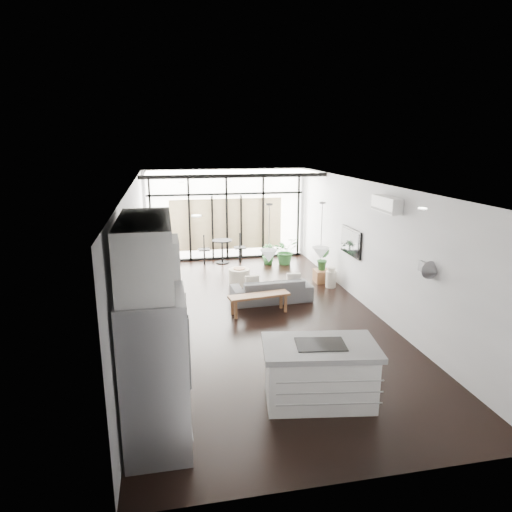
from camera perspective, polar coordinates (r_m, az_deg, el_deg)
name	(u,v)px	position (r m, az deg, el deg)	size (l,w,h in m)	color
floor	(259,316)	(9.88, 0.35, -7.46)	(5.00, 10.00, 0.00)	black
ceiling	(259,185)	(9.21, 0.37, 8.91)	(5.00, 10.00, 0.00)	white
wall_left	(135,259)	(9.29, -14.92, -0.32)	(0.02, 10.00, 2.80)	silver
wall_right	(371,247)	(10.24, 14.19, 1.09)	(0.02, 10.00, 2.80)	silver
wall_back	(226,214)	(14.29, -3.74, 5.21)	(5.00, 0.02, 2.80)	silver
wall_front	(357,368)	(4.96, 12.54, -13.46)	(5.00, 0.02, 2.80)	silver
glazing	(227,215)	(14.17, -3.67, 5.13)	(5.00, 0.20, 2.80)	black
skylight	(230,172)	(13.14, -3.24, 10.43)	(4.70, 1.90, 0.06)	white
neighbour_building	(227,224)	(14.29, -3.69, 3.99)	(3.50, 0.02, 1.60)	beige
island	(319,373)	(6.79, 7.94, -14.28)	(1.62, 0.96, 0.88)	white
cooktop	(321,344)	(6.59, 8.07, -10.86)	(0.69, 0.46, 0.01)	black
fridge	(155,374)	(5.71, -12.46, -14.16)	(0.76, 0.96, 1.98)	gray
appliance_column	(159,326)	(6.43, -12.03, -8.56)	(0.63, 0.66, 2.43)	white
upper_cabinets	(146,254)	(5.64, -13.61, 0.30)	(0.62, 1.75, 0.86)	white
pendant_left	(269,256)	(6.71, 1.63, 0.03)	(0.26, 0.26, 0.18)	white
pendant_right	(321,253)	(6.93, 8.09, 0.35)	(0.26, 0.26, 0.18)	white
sofa	(271,286)	(10.65, 1.94, -3.75)	(1.86, 0.54, 0.73)	#48484A
console_bench	(259,304)	(9.94, 0.39, -6.00)	(1.34, 0.33, 0.43)	brown
pouf	(239,277)	(11.81, -2.11, -2.65)	(0.55, 0.55, 0.44)	beige
crate	(323,276)	(12.22, 8.33, -2.47)	(0.43, 0.43, 0.33)	brown
plant_tall	(285,254)	(13.80, 3.68, 0.30)	(0.74, 0.82, 0.64)	#2A622B
plant_med	(268,259)	(13.75, 1.51, -0.35)	(0.35, 0.63, 0.35)	#2A622B
plant_crate	(323,265)	(12.14, 8.38, -1.14)	(0.33, 0.60, 0.26)	#2A622B
milk_can	(331,277)	(11.80, 9.35, -2.63)	(0.27, 0.27, 0.53)	beige
bistro_set	(222,251)	(13.92, -4.24, 0.58)	(1.50, 0.60, 0.72)	black
tv	(351,242)	(11.13, 11.79, 1.76)	(0.05, 1.10, 0.65)	black
ac_unit	(387,204)	(9.30, 16.02, 6.24)	(0.22, 0.90, 0.30)	white
framed_art	(134,257)	(8.76, -14.97, -0.18)	(0.04, 0.70, 0.90)	black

